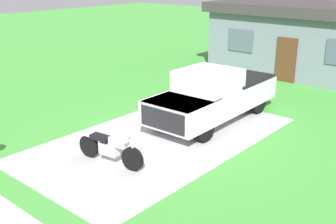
# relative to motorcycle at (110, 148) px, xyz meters

# --- Properties ---
(ground_plane) EXTENTS (80.00, 80.00, 0.00)m
(ground_plane) POSITION_rel_motorcycle_xyz_m (-0.13, 2.22, -0.47)
(ground_plane) COLOR green
(driveway_pad) EXTENTS (4.94, 8.87, 0.01)m
(driveway_pad) POSITION_rel_motorcycle_xyz_m (-0.13, 2.22, -0.47)
(driveway_pad) COLOR #AAAAAA
(driveway_pad) RESTS_ON ground
(motorcycle) EXTENTS (2.21, 0.70, 1.09)m
(motorcycle) POSITION_rel_motorcycle_xyz_m (0.00, 0.00, 0.00)
(motorcycle) COLOR black
(motorcycle) RESTS_ON ground
(pickup_truck) EXTENTS (2.13, 5.67, 1.90)m
(pickup_truck) POSITION_rel_motorcycle_xyz_m (0.14, 4.76, 0.48)
(pickup_truck) COLOR black
(pickup_truck) RESTS_ON ground
(neighbor_house) EXTENTS (9.60, 5.60, 3.50)m
(neighbor_house) POSITION_rel_motorcycle_xyz_m (-0.35, 13.84, 1.32)
(neighbor_house) COLOR slate
(neighbor_house) RESTS_ON ground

